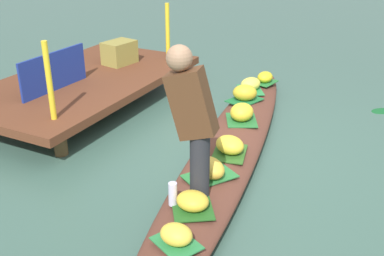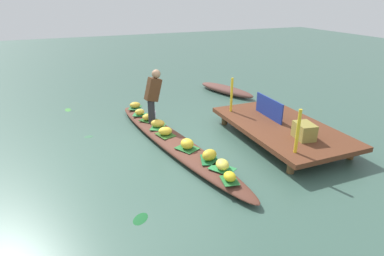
# 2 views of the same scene
# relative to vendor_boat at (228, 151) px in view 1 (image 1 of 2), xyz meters

# --- Properties ---
(canal_water) EXTENTS (40.00, 40.00, 0.00)m
(canal_water) POSITION_rel_vendor_boat_xyz_m (0.00, 0.00, -0.10)
(canal_water) COLOR #3A5A4D
(canal_water) RESTS_ON ground
(dock_platform) EXTENTS (3.20, 1.80, 0.35)m
(dock_platform) POSITION_rel_vendor_boat_xyz_m (0.58, 2.32, 0.20)
(dock_platform) COLOR brown
(dock_platform) RESTS_ON ground
(vendor_boat) EXTENTS (5.31, 1.53, 0.19)m
(vendor_boat) POSITION_rel_vendor_boat_xyz_m (0.00, 0.00, 0.00)
(vendor_boat) COLOR brown
(vendor_boat) RESTS_ON ground
(leaf_mat_0) EXTENTS (0.45, 0.45, 0.01)m
(leaf_mat_0) POSITION_rel_vendor_boat_xyz_m (-1.22, -0.22, 0.10)
(leaf_mat_0) COLOR #235A1F
(leaf_mat_0) RESTS_ON vendor_boat
(banana_bunch_0) EXTENTS (0.24, 0.27, 0.15)m
(banana_bunch_0) POSITION_rel_vendor_boat_xyz_m (-1.22, -0.22, 0.17)
(banana_bunch_0) COLOR gold
(banana_bunch_0) RESTS_ON vendor_boat
(leaf_mat_1) EXTENTS (0.38, 0.31, 0.01)m
(leaf_mat_1) POSITION_rel_vendor_boat_xyz_m (1.95, 0.29, 0.10)
(leaf_mat_1) COLOR #267132
(leaf_mat_1) RESTS_ON vendor_boat
(banana_bunch_1) EXTENTS (0.27, 0.23, 0.15)m
(banana_bunch_1) POSITION_rel_vendor_boat_xyz_m (1.95, 0.29, 0.17)
(banana_bunch_1) COLOR yellow
(banana_bunch_1) RESTS_ON vendor_boat
(leaf_mat_2) EXTENTS (0.53, 0.48, 0.01)m
(leaf_mat_2) POSITION_rel_vendor_boat_xyz_m (-0.70, -0.12, 0.10)
(leaf_mat_2) COLOR #2A7637
(leaf_mat_2) RESTS_ON vendor_boat
(banana_bunch_2) EXTENTS (0.35, 0.38, 0.17)m
(banana_bunch_2) POSITION_rel_vendor_boat_xyz_m (-0.70, -0.12, 0.19)
(banana_bunch_2) COLOR gold
(banana_bunch_2) RESTS_ON vendor_boat
(leaf_mat_4) EXTENTS (0.49, 0.42, 0.01)m
(leaf_mat_4) POSITION_rel_vendor_boat_xyz_m (1.18, 0.28, 0.10)
(leaf_mat_4) COLOR #1C6732
(leaf_mat_4) RESTS_ON vendor_boat
(banana_bunch_4) EXTENTS (0.33, 0.37, 0.20)m
(banana_bunch_4) POSITION_rel_vendor_boat_xyz_m (1.18, 0.28, 0.20)
(banana_bunch_4) COLOR gold
(banana_bunch_4) RESTS_ON vendor_boat
(leaf_mat_5) EXTENTS (0.37, 0.41, 0.01)m
(leaf_mat_5) POSITION_rel_vendor_boat_xyz_m (-1.65, -0.31, 0.10)
(leaf_mat_5) COLOR #297A40
(leaf_mat_5) RESTS_ON vendor_boat
(banana_bunch_5) EXTENTS (0.19, 0.24, 0.15)m
(banana_bunch_5) POSITION_rel_vendor_boat_xyz_m (-1.65, -0.31, 0.17)
(banana_bunch_5) COLOR yellow
(banana_bunch_5) RESTS_ON vendor_boat
(leaf_mat_6) EXTENTS (0.47, 0.40, 0.01)m
(leaf_mat_6) POSITION_rel_vendor_boat_xyz_m (-0.21, -0.10, 0.10)
(leaf_mat_6) COLOR #306021
(leaf_mat_6) RESTS_ON vendor_boat
(banana_bunch_6) EXTENTS (0.31, 0.35, 0.17)m
(banana_bunch_6) POSITION_rel_vendor_boat_xyz_m (-0.21, -0.10, 0.19)
(banana_bunch_6) COLOR yellow
(banana_bunch_6) RESTS_ON vendor_boat
(leaf_mat_7) EXTENTS (0.51, 0.48, 0.01)m
(leaf_mat_7) POSITION_rel_vendor_boat_xyz_m (0.58, 0.09, 0.10)
(leaf_mat_7) COLOR #276D31
(leaf_mat_7) RESTS_ON vendor_boat
(banana_bunch_7) EXTENTS (0.30, 0.26, 0.20)m
(banana_bunch_7) POSITION_rel_vendor_boat_xyz_m (0.58, 0.09, 0.20)
(banana_bunch_7) COLOR yellow
(banana_bunch_7) RESTS_ON vendor_boat
(leaf_mat_8) EXTENTS (0.52, 0.47, 0.01)m
(leaf_mat_8) POSITION_rel_vendor_boat_xyz_m (1.56, 0.35, 0.10)
(leaf_mat_8) COLOR #2A8644
(leaf_mat_8) RESTS_ON vendor_boat
(banana_bunch_8) EXTENTS (0.35, 0.30, 0.17)m
(banana_bunch_8) POSITION_rel_vendor_boat_xyz_m (1.56, 0.35, 0.18)
(banana_bunch_8) COLOR #ECDB4D
(banana_bunch_8) RESTS_ON vendor_boat
(vendor_person) EXTENTS (0.25, 0.43, 1.25)m
(vendor_person) POSITION_rel_vendor_boat_xyz_m (-1.02, -0.11, 0.80)
(vendor_person) COLOR #28282D
(vendor_person) RESTS_ON vendor_boat
(water_bottle) EXTENTS (0.07, 0.07, 0.20)m
(water_bottle) POSITION_rel_vendor_boat_xyz_m (-1.23, -0.05, 0.19)
(water_bottle) COLOR silver
(water_bottle) RESTS_ON vendor_boat
(market_banner) EXTENTS (1.05, 0.07, 0.46)m
(market_banner) POSITION_rel_vendor_boat_xyz_m (0.08, 2.32, 0.49)
(market_banner) COLOR navy
(market_banner) RESTS_ON dock_platform
(railing_post_west) EXTENTS (0.06, 0.06, 0.83)m
(railing_post_west) POSITION_rel_vendor_boat_xyz_m (-0.62, 1.72, 0.67)
(railing_post_west) COLOR yellow
(railing_post_west) RESTS_ON dock_platform
(railing_post_east) EXTENTS (0.06, 0.06, 0.83)m
(railing_post_east) POSITION_rel_vendor_boat_xyz_m (1.78, 1.72, 0.67)
(railing_post_east) COLOR yellow
(railing_post_east) RESTS_ON dock_platform
(produce_crate) EXTENTS (0.49, 0.39, 0.32)m
(produce_crate) POSITION_rel_vendor_boat_xyz_m (1.35, 2.27, 0.42)
(produce_crate) COLOR olive
(produce_crate) RESTS_ON dock_platform
(drifting_plant_0) EXTENTS (0.35, 0.34, 0.01)m
(drifting_plant_0) POSITION_rel_vendor_boat_xyz_m (2.10, -1.25, -0.09)
(drifting_plant_0) COLOR #145726
(drifting_plant_0) RESTS_ON ground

